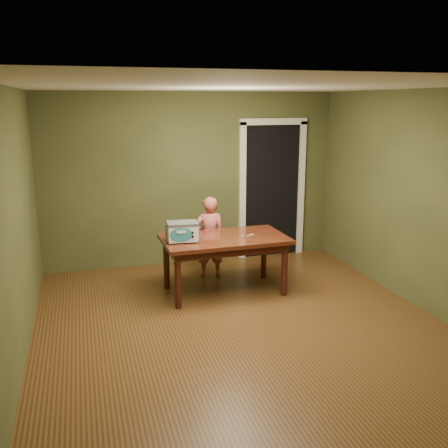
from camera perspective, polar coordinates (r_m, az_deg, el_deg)
name	(u,v)px	position (r m, az deg, el deg)	size (l,w,h in m)	color
floor	(242,328)	(5.68, 2.13, -11.76)	(5.00, 5.00, 0.00)	brown
room_shell	(244,176)	(5.17, 2.30, 5.55)	(4.52, 5.02, 2.61)	brown
doorway	(265,188)	(8.29, 4.72, 4.10)	(1.10, 0.66, 2.25)	black
dining_table	(224,244)	(6.46, 0.04, -2.35)	(1.62, 0.94, 0.75)	#3A150D
toy_oven	(182,231)	(6.23, -4.78, -0.79)	(0.42, 0.30, 0.25)	#4C4F54
baking_pan	(247,236)	(6.43, 2.70, -1.43)	(0.10, 0.10, 0.02)	silver
spatula	(248,235)	(6.51, 2.75, -1.29)	(0.18, 0.03, 0.01)	#D2BD5B
child	(210,237)	(7.06, -1.66, -1.50)	(0.43, 0.28, 1.17)	#C55551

